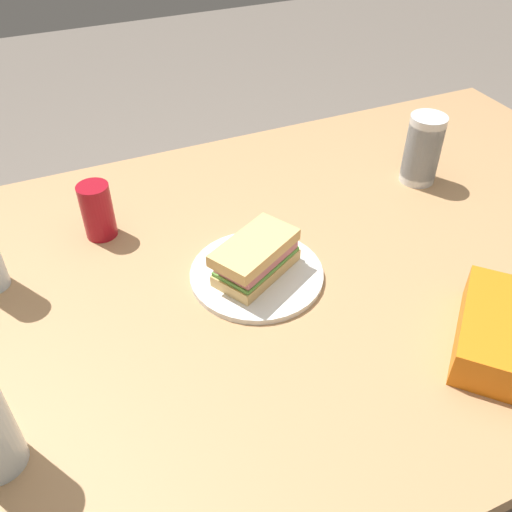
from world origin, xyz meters
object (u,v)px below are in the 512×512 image
Objects in this scene: soda_can_red at (97,211)px; chip_bag at (506,334)px; sandwich at (256,256)px; plastic_cup_stack at (423,149)px; dining_table at (280,295)px; paper_plate at (256,273)px.

soda_can_red reaches higher than chip_bag.
plastic_cup_stack is (-0.50, -0.17, 0.03)m from sandwich.
sandwich is at bearing 0.36° from dining_table.
chip_bag is at bearing 133.01° from sandwich.
dining_table is 0.42m from soda_can_red.
plastic_cup_stack is at bearing -161.74° from sandwich.
plastic_cup_stack is (-0.19, -0.50, 0.05)m from chip_bag.
paper_plate is 1.30× the size of sandwich.
plastic_cup_stack is (-0.45, -0.17, 0.15)m from dining_table.
paper_plate is at bearing 134.33° from soda_can_red.
sandwich is (0.05, 0.00, 0.12)m from dining_table.
paper_plate is 0.36m from soda_can_red.
paper_plate is 0.05m from sandwich.
plastic_cup_stack is at bearing -162.01° from paper_plate.
dining_table is 8.22× the size of chip_bag.
plastic_cup_stack reaches higher than chip_bag.
dining_table is 0.13m from sandwich.
plastic_cup_stack reaches higher than dining_table.
paper_plate is 1.56× the size of plastic_cup_stack.
dining_table is at bearing 139.41° from soda_can_red.
sandwich is 1.64× the size of soda_can_red.
chip_bag is at bearing 133.30° from soda_can_red.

